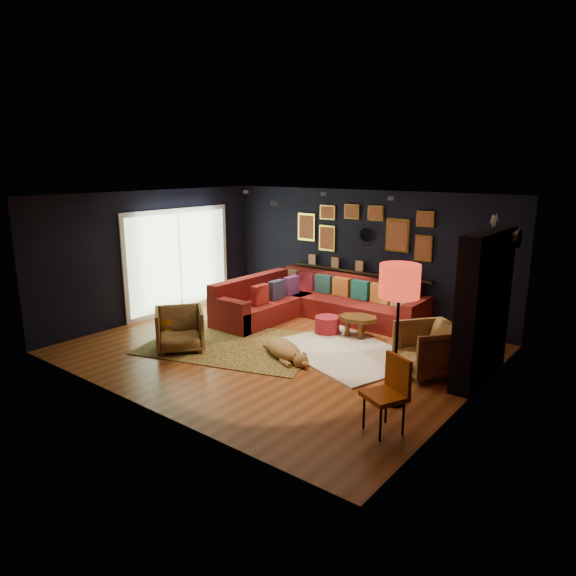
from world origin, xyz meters
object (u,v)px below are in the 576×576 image
Objects in this scene: armchair_right at (429,347)px; floor_lamp at (399,286)px; coffee_table at (358,320)px; orange_chair at (390,388)px; pouf at (327,324)px; armchair_left at (180,327)px; gold_stool at (168,331)px; dog at (283,345)px; sectional at (311,304)px.

armchair_right is 1.69m from floor_lamp.
coffee_table is 3.40m from orange_chair.
coffee_table is at bearing 18.48° from pouf.
armchair_right is at bearing 92.35° from floor_lamp.
orange_chair is (2.04, -2.71, 0.22)m from coffee_table.
armchair_left is 0.94× the size of armchair_right.
dog is at bearing 20.15° from gold_stool.
gold_stool is at bearing -135.40° from coffee_table.
sectional is 2.28m from dog.
armchair_left is at bearing -103.66° from sectional.
coffee_table is 1.88m from armchair_right.
armchair_right is 1.95m from orange_chair.
armchair_right reaches higher than coffee_table.
dog is at bearing 170.68° from floor_lamp.
armchair_right is 0.46× the size of floor_lamp.
dog is (0.94, -2.07, -0.11)m from sectional.
gold_stool reaches higher than coffee_table.
gold_stool is (-1.07, -2.81, -0.08)m from sectional.
coffee_table is 1.08× the size of armchair_left.
orange_chair reaches higher than sectional.
floor_lamp is (-0.28, 0.70, 1.05)m from orange_chair.
sectional is 4.15m from floor_lamp.
coffee_table is 2.96m from floor_lamp.
gold_stool is at bearing -174.82° from floor_lamp.
armchair_right is at bearing -15.21° from pouf.
sectional is 6.94× the size of gold_stool.
orange_chair is at bearing -55.49° from armchair_left.
floor_lamp is (3.11, -2.43, 1.27)m from sectional.
pouf is (-0.55, -0.18, -0.14)m from coffee_table.
orange_chair is at bearing -53.06° from coffee_table.
orange_chair is (2.58, -2.53, 0.36)m from pouf.
sectional is at bearing -163.85° from armchair_right.
gold_stool is 2.14m from dog.
pouf is at bearing 4.57° from armchair_left.
dog is (-2.18, 0.36, -1.38)m from floor_lamp.
orange_chair is at bearing -42.60° from sectional.
orange_chair is 0.73× the size of dog.
floor_lamp reaches higher than coffee_table.
dog is at bearing -178.15° from orange_chair.
sectional reaches higher than armchair_left.
armchair_right is at bearing -21.52° from sectional.
armchair_right is at bearing -24.97° from coffee_table.
floor_lamp reaches higher than armchair_left.
armchair_left reaches higher than pouf.
orange_chair is 0.49× the size of floor_lamp.
pouf is 3.26m from floor_lamp.
dog is (-0.42, -1.66, -0.11)m from coffee_table.
armchair_right is at bearing -28.04° from armchair_left.
pouf is 0.50× the size of orange_chair.
gold_stool is 0.39× the size of dog.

